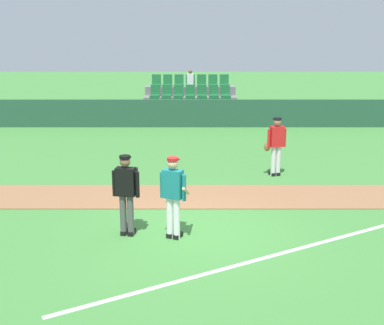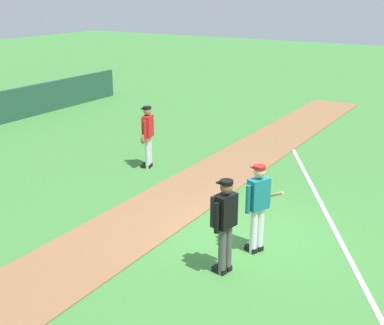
% 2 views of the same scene
% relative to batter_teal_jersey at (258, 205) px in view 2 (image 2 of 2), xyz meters
% --- Properties ---
extents(ground_plane, '(80.00, 80.00, 0.00)m').
position_rel_batter_teal_jersey_xyz_m(ground_plane, '(0.30, 0.39, -0.97)').
color(ground_plane, '#42843A').
extents(infield_dirt_path, '(28.00, 1.91, 0.03)m').
position_rel_batter_teal_jersey_xyz_m(infield_dirt_path, '(0.30, 2.69, -0.95)').
color(infield_dirt_path, '#936642').
rests_on(infield_dirt_path, ground).
extents(foul_line_chalk, '(10.47, 6.03, 0.01)m').
position_rel_batter_teal_jersey_xyz_m(foul_line_chalk, '(3.30, -0.11, -0.96)').
color(foul_line_chalk, white).
rests_on(foul_line_chalk, ground).
extents(batter_teal_jersey, '(0.62, 0.80, 1.76)m').
position_rel_batter_teal_jersey_xyz_m(batter_teal_jersey, '(0.00, 0.00, 0.00)').
color(batter_teal_jersey, white).
rests_on(batter_teal_jersey, ground).
extents(umpire_home_plate, '(0.58, 0.36, 1.76)m').
position_rel_batter_teal_jersey_xyz_m(umpire_home_plate, '(-0.99, 0.18, 0.03)').
color(umpire_home_plate, '#4C4C4C').
rests_on(umpire_home_plate, ground).
extents(runner_red_jersey, '(0.67, 0.38, 1.76)m').
position_rel_batter_teal_jersey_xyz_m(runner_red_jersey, '(2.86, 4.67, -0.01)').
color(runner_red_jersey, silver).
rests_on(runner_red_jersey, ground).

